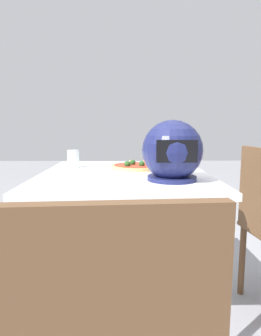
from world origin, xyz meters
The scene contains 6 objects.
ground_plane centered at (0.00, 0.00, 0.00)m, with size 14.00×14.00×0.00m, color gray.
dining_table centered at (0.00, 0.00, 0.67)m, with size 0.88×1.00×0.76m.
pizza_plate centered at (-0.07, -0.09, 0.77)m, with size 0.32×0.32×0.01m, color white.
pizza centered at (-0.07, -0.09, 0.79)m, with size 0.29×0.29×0.05m.
motorcycle_helmet centered at (-0.22, 0.22, 0.90)m, with size 0.28×0.28×0.28m.
drinking_glass centered at (0.31, -0.20, 0.82)m, with size 0.07×0.07×0.11m, color silver.
Camera 1 is at (-0.01, 1.56, 1.01)m, focal length 31.59 mm.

